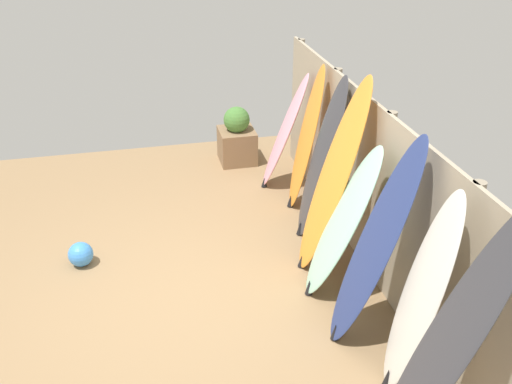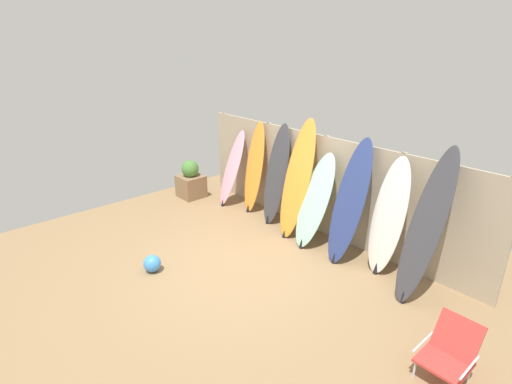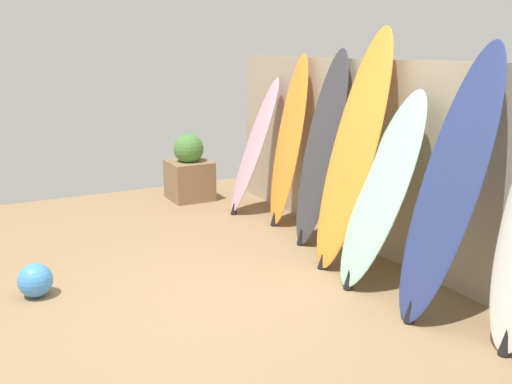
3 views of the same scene
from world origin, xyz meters
The scene contains 13 objects.
ground centered at (0.00, 0.00, 0.00)m, with size 7.68×7.68×0.00m, color #8E704C.
fence_back centered at (0.00, 2.01, 0.90)m, with size 6.08×0.11×1.80m.
surfboard_pink_0 centered at (-2.13, 1.62, 0.78)m, with size 0.55×0.70×1.58m.
surfboard_orange_1 centered at (-1.53, 1.72, 0.91)m, with size 0.46×0.42×1.84m.
surfboard_charcoal_2 centered at (-0.87, 1.69, 0.94)m, with size 0.51×0.54×1.91m.
surfboard_orange_3 centered at (-0.25, 1.60, 1.04)m, with size 0.57×0.72×2.09m.
surfboard_seafoam_4 centered at (0.22, 1.54, 0.79)m, with size 0.63×0.75×1.60m.
surfboard_navy_5 centered at (0.89, 1.57, 0.97)m, with size 0.54×0.70×1.97m.
surfboard_white_6 centered at (1.51, 1.68, 0.89)m, with size 0.60×0.48×1.81m.
surfboard_charcoal_7 centered at (2.15, 1.51, 1.03)m, with size 0.51×0.87×2.09m.
beach_chair centered at (3.10, 0.36, 0.32)m, with size 0.50×0.58×0.63m.
planter_box centered at (-3.04, 1.16, 0.36)m, with size 0.53×0.51×0.84m.
beach_ball centered at (-0.82, -1.00, 0.13)m, with size 0.27×0.27×0.27m, color #3F8CE5.
Camera 2 is at (4.20, -3.34, 3.39)m, focal length 28.00 mm.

